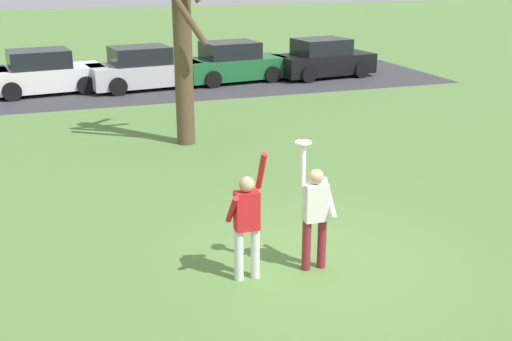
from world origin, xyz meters
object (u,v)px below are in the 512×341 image
object	(u,v)px
person_defender	(247,219)
parked_car_silver	(143,69)
parked_car_black	(323,59)
person_catcher	(315,211)
parked_car_white	(44,73)
field_cone_orange	(325,203)
bare_tree_tall	(184,35)
frisbee_disc	(303,142)
parked_car_green	(233,63)

from	to	relation	value
person_defender	parked_car_silver	bearing A→B (deg)	87.41
parked_car_silver	parked_car_black	bearing A→B (deg)	-6.42
person_catcher	parked_car_white	xyz separation A→B (m)	(-3.69, 15.88, -0.25)
parked_car_silver	field_cone_orange	bearing A→B (deg)	-91.58
parked_car_silver	bare_tree_tall	xyz separation A→B (m)	(-0.16, -7.97, 2.12)
frisbee_disc	parked_car_silver	bearing A→B (deg)	89.55
person_catcher	parked_car_green	xyz separation A→B (m)	(3.52, 15.89, -0.25)
field_cone_orange	parked_car_white	bearing A→B (deg)	109.60
person_defender	parked_car_white	distance (m)	16.08
person_defender	parked_car_silver	world-z (taller)	person_defender
frisbee_disc	bare_tree_tall	distance (m)	7.67
parked_car_white	field_cone_orange	bearing A→B (deg)	-77.49
parked_car_green	field_cone_orange	bearing A→B (deg)	-106.68
frisbee_disc	parked_car_green	distance (m)	16.38
parked_car_black	bare_tree_tall	xyz separation A→B (m)	(-7.66, -8.06, 2.12)
person_catcher	parked_car_silver	world-z (taller)	person_catcher
person_catcher	parked_car_silver	xyz separation A→B (m)	(-0.10, 15.60, -0.25)
field_cone_orange	bare_tree_tall	bearing A→B (deg)	104.86
frisbee_disc	person_catcher	bearing A→B (deg)	-1.07
parked_car_green	bare_tree_tall	distance (m)	9.32
parked_car_silver	person_catcher	bearing A→B (deg)	-96.72
frisbee_disc	person_defender	bearing A→B (deg)	178.93
parked_car_green	parked_car_black	xyz separation A→B (m)	(3.88, -0.20, 0.00)
person_defender	parked_car_white	world-z (taller)	person_defender
parked_car_green	parked_car_white	bearing A→B (deg)	172.95
person_defender	bare_tree_tall	xyz separation A→B (m)	(0.84, 7.61, 1.86)
person_catcher	bare_tree_tall	bearing A→B (deg)	-86.99
parked_car_white	parked_car_green	xyz separation A→B (m)	(7.21, 0.01, 0.00)
parked_car_black	bare_tree_tall	size ratio (longest dim) A/B	0.72
parked_car_white	parked_car_silver	distance (m)	3.60
person_defender	bare_tree_tall	distance (m)	7.88
frisbee_disc	bare_tree_tall	bearing A→B (deg)	90.25
bare_tree_tall	parked_car_silver	bearing A→B (deg)	88.87
parked_car_white	parked_car_green	size ratio (longest dim) A/B	1.00
person_catcher	field_cone_orange	bearing A→B (deg)	-118.04
frisbee_disc	parked_car_black	bearing A→B (deg)	64.07
frisbee_disc	parked_car_black	size ratio (longest dim) A/B	0.06
person_defender	parked_car_white	size ratio (longest dim) A/B	0.47
person_defender	parked_car_silver	xyz separation A→B (m)	(1.00, 15.58, -0.25)
frisbee_disc	field_cone_orange	bearing A→B (deg)	56.46
person_catcher	frisbee_disc	size ratio (longest dim) A/B	8.33
bare_tree_tall	parked_car_green	bearing A→B (deg)	65.42
parked_car_silver	bare_tree_tall	distance (m)	8.25
parked_car_green	frisbee_disc	bearing A→B (deg)	-110.35
field_cone_orange	frisbee_disc	bearing A→B (deg)	-123.54
parked_car_green	person_defender	bearing A→B (deg)	-113.31
person_defender	bare_tree_tall	world-z (taller)	bare_tree_tall
parked_car_silver	parked_car_black	xyz separation A→B (m)	(7.50, 0.09, 0.00)
parked_car_white	person_catcher	bearing A→B (deg)	-83.99
person_defender	field_cone_orange	world-z (taller)	person_defender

